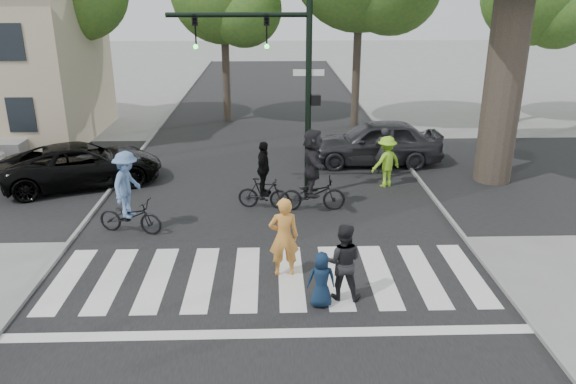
% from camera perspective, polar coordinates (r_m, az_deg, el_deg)
% --- Properties ---
extents(ground, '(120.00, 120.00, 0.00)m').
position_cam_1_polar(ground, '(11.88, -1.99, -10.95)').
color(ground, gray).
rests_on(ground, ground).
extents(road_stem, '(10.00, 70.00, 0.01)m').
position_cam_1_polar(road_stem, '(16.37, -1.97, -1.87)').
color(road_stem, black).
rests_on(road_stem, ground).
extents(road_cross, '(70.00, 10.00, 0.01)m').
position_cam_1_polar(road_cross, '(19.18, -1.97, 1.49)').
color(road_cross, black).
rests_on(road_cross, ground).
extents(curb_left, '(0.10, 70.00, 0.10)m').
position_cam_1_polar(curb_left, '(17.14, -19.12, -1.83)').
color(curb_left, gray).
rests_on(curb_left, ground).
extents(curb_right, '(0.10, 70.00, 0.10)m').
position_cam_1_polar(curb_right, '(17.09, 15.22, -1.46)').
color(curb_right, gray).
rests_on(curb_right, ground).
extents(crosswalk, '(10.00, 3.85, 0.01)m').
position_cam_1_polar(crosswalk, '(12.45, -1.99, -9.35)').
color(crosswalk, silver).
rests_on(crosswalk, ground).
extents(traffic_signal, '(4.45, 0.29, 6.00)m').
position_cam_1_polar(traffic_signal, '(16.53, -0.88, 12.37)').
color(traffic_signal, black).
rests_on(traffic_signal, ground).
extents(pedestrian_woman, '(0.71, 0.49, 1.85)m').
position_cam_1_polar(pedestrian_woman, '(12.45, -0.43, -4.59)').
color(pedestrian_woman, gold).
rests_on(pedestrian_woman, ground).
extents(pedestrian_child, '(0.61, 0.42, 1.18)m').
position_cam_1_polar(pedestrian_child, '(11.43, 3.40, -8.89)').
color(pedestrian_child, '#12243E').
rests_on(pedestrian_child, ground).
extents(pedestrian_adult, '(0.91, 0.76, 1.66)m').
position_cam_1_polar(pedestrian_adult, '(11.65, 5.59, -7.06)').
color(pedestrian_adult, black).
rests_on(pedestrian_adult, ground).
extents(cyclist_left, '(1.85, 1.26, 2.22)m').
position_cam_1_polar(cyclist_left, '(15.15, -15.91, -0.63)').
color(cyclist_left, black).
rests_on(cyclist_left, ground).
extents(cyclist_mid, '(1.60, 1.00, 2.02)m').
position_cam_1_polar(cyclist_mid, '(16.26, -2.48, 1.07)').
color(cyclist_mid, black).
rests_on(cyclist_mid, ground).
extents(cyclist_right, '(1.91, 1.79, 2.42)m').
position_cam_1_polar(cyclist_right, '(16.04, 2.51, 1.75)').
color(cyclist_right, black).
rests_on(cyclist_right, ground).
extents(car_suv, '(5.49, 3.96, 1.39)m').
position_cam_1_polar(car_suv, '(19.45, -20.13, 2.63)').
color(car_suv, black).
rests_on(car_suv, ground).
extents(car_grey, '(4.82, 1.96, 1.64)m').
position_cam_1_polar(car_grey, '(20.75, 8.80, 5.05)').
color(car_grey, '#2E2D32').
rests_on(car_grey, ground).
extents(bystander_hivis, '(1.25, 1.06, 1.67)m').
position_cam_1_polar(bystander_hivis, '(18.37, 9.96, 3.07)').
color(bystander_hivis, '#93DC28').
rests_on(bystander_hivis, ground).
extents(bystander_dark, '(0.67, 0.51, 1.65)m').
position_cam_1_polar(bystander_dark, '(19.60, 9.69, 4.12)').
color(bystander_dark, black).
rests_on(bystander_dark, ground).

